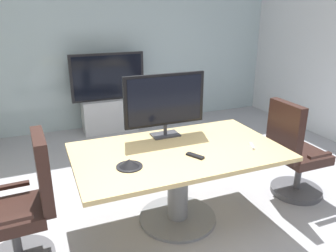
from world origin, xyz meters
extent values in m
plane|color=#99999E|center=(0.00, 0.00, 0.00)|extent=(7.45, 7.45, 0.00)
cube|color=#9EB2B7|center=(0.00, 3.23, 1.46)|extent=(6.36, 0.10, 2.92)
cube|color=tan|center=(0.03, 0.13, 0.73)|extent=(1.91, 1.12, 0.04)
cylinder|color=slate|center=(0.03, 0.13, 0.36)|extent=(0.20, 0.20, 0.71)
cylinder|color=slate|center=(0.03, 0.13, 0.01)|extent=(0.76, 0.76, 0.03)
cylinder|color=#4C4C51|center=(-1.42, 0.07, 0.24)|extent=(0.07, 0.07, 0.36)
cube|color=black|center=(-1.42, 0.07, 0.46)|extent=(0.50, 0.50, 0.10)
cube|color=black|center=(-1.15, 0.08, 0.79)|extent=(0.11, 0.46, 0.60)
cube|color=black|center=(-1.41, 0.33, 0.58)|extent=(0.28, 0.06, 0.03)
cube|color=black|center=(-1.39, -0.19, 0.58)|extent=(0.28, 0.06, 0.03)
cylinder|color=#4C4C51|center=(1.48, 0.07, 0.03)|extent=(0.56, 0.56, 0.06)
cylinder|color=#4C4C51|center=(1.48, 0.07, 0.24)|extent=(0.07, 0.07, 0.36)
cube|color=black|center=(1.48, 0.07, 0.46)|extent=(0.48, 0.48, 0.10)
cube|color=black|center=(1.21, 0.07, 0.79)|extent=(0.09, 0.46, 0.60)
cube|color=black|center=(1.46, -0.19, 0.58)|extent=(0.28, 0.05, 0.03)
cube|color=black|center=(1.46, 0.33, 0.58)|extent=(0.28, 0.05, 0.03)
cube|color=#333338|center=(0.06, 0.51, 0.76)|extent=(0.28, 0.18, 0.02)
cylinder|color=#333338|center=(0.06, 0.51, 0.82)|extent=(0.04, 0.04, 0.10)
cube|color=black|center=(0.06, 0.52, 1.13)|extent=(0.84, 0.04, 0.52)
cube|color=black|center=(0.06, 0.50, 1.13)|extent=(0.77, 0.01, 0.47)
cube|color=#B7BABC|center=(-0.01, 2.88, 0.28)|extent=(0.90, 0.36, 0.55)
cube|color=black|center=(-0.01, 2.86, 0.93)|extent=(1.20, 0.06, 0.76)
cube|color=black|center=(-0.01, 2.82, 0.93)|extent=(1.12, 0.01, 0.69)
cone|color=black|center=(-0.48, -0.04, 0.79)|extent=(0.19, 0.19, 0.07)
cylinder|color=black|center=(-0.48, -0.04, 0.76)|extent=(0.22, 0.22, 0.01)
cube|color=black|center=(0.11, -0.07, 0.76)|extent=(0.12, 0.17, 0.02)
cube|color=silver|center=(0.70, -0.08, 0.76)|extent=(0.07, 0.13, 0.02)
camera|label=1|loc=(-1.12, -2.42, 1.99)|focal=35.37mm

